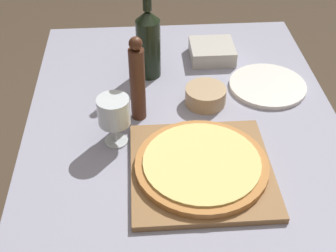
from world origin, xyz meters
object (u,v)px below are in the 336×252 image
Objects in this scene: wine_bottle at (148,42)px; pepper_mill at (137,81)px; wine_glass at (114,112)px; small_bowl at (206,96)px; pizza at (202,164)px.

wine_bottle is 1.20× the size of pepper_mill.
small_bowl is (0.28, 0.17, -0.08)m from wine_glass.
wine_glass is (-0.11, -0.34, -0.02)m from wine_bottle.
pepper_mill is at bearing 122.34° from pizza.
pepper_mill is 2.11× the size of small_bowl.
pepper_mill is at bearing -165.46° from small_bowl.
pizza is 0.31m from small_bowl.
pizza is at bearing -76.09° from wine_bottle.
pepper_mill reaches higher than small_bowl.
wine_bottle is (-0.12, 0.48, 0.10)m from pizza.
pizza is 2.35× the size of wine_glass.
wine_glass is (-0.23, 0.14, 0.08)m from pizza.
small_bowl is at bearing -45.93° from wine_bottle.
pizza is 1.30× the size of pepper_mill.
wine_bottle reaches higher than pepper_mill.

